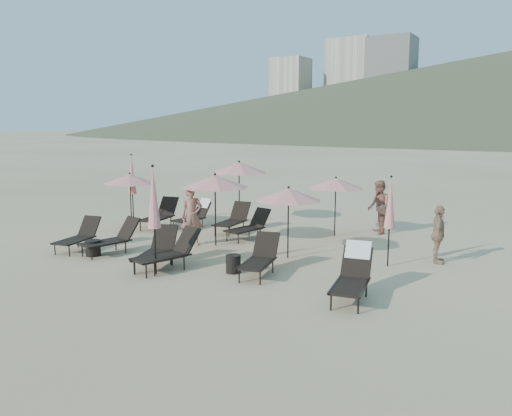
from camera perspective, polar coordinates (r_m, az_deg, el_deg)
The scene contains 25 objects.
ground at distance 13.43m, azimuth -5.56°, elevation -6.92°, with size 800.00×800.00×0.00m, color #D6BA8C.
hotel_skyline at distance 299.88m, azimuth 12.16°, elevation 12.93°, with size 109.00×82.00×55.00m.
lounger_0 at distance 16.22m, azimuth -19.59°, elevation -2.99°, with size 0.96×1.74×0.94m.
lounger_1 at distance 15.45m, azimuth -16.10°, elevation -3.29°, with size 1.02×1.86×1.01m.
lounger_2 at distance 13.36m, azimuth -9.93°, elevation -4.91°, with size 1.16×1.94×1.05m.
lounger_3 at distance 13.70m, azimuth -11.25°, elevation -4.66°, with size 1.24×1.90×1.02m.
lounger_4 at distance 12.72m, azimuth 0.44°, elevation -5.65°, with size 1.01×1.80×0.98m.
lounger_5 at distance 11.23m, azimuth 11.03°, elevation -7.39°, with size 1.00×1.92×1.14m.
lounger_6 at distance 19.00m, azimuth -10.91°, elevation -0.71°, with size 1.04×1.95×1.07m.
lounger_7 at distance 18.86m, azimuth -7.04°, elevation -0.72°, with size 0.78×1.70×1.02m.
lounger_8 at distance 17.87m, azimuth -2.63°, elevation -1.26°, with size 0.86×1.83×1.02m.
lounger_9 at distance 16.76m, azimuth -0.77°, elevation -2.02°, with size 0.96×1.78×0.97m.
umbrella_open_0 at distance 18.83m, azimuth -14.22°, elevation 3.24°, with size 1.95×1.95×2.09m.
umbrella_open_1 at distance 15.62m, azimuth -4.71°, elevation 3.04°, with size 2.15×2.15×2.32m.
umbrella_open_2 at distance 14.12m, azimuth 3.73°, elevation 1.55°, with size 1.94×1.94×2.08m.
umbrella_open_3 at distance 19.36m, azimuth -1.95°, elevation 4.62°, with size 2.28×2.28×2.46m.
umbrella_open_4 at distance 17.24m, azimuth 9.11°, elevation 2.80°, with size 1.92×1.92×2.07m.
umbrella_closed_0 at distance 12.73m, azimuth -11.63°, elevation 1.06°, with size 0.33×0.33×2.81m.
umbrella_closed_1 at distance 13.71m, azimuth 15.09°, elevation 0.50°, with size 0.29×0.29×2.47m.
umbrella_closed_2 at distance 19.84m, azimuth -14.00°, elevation 3.66°, with size 0.32×0.32×2.72m.
side_table_0 at distance 15.39m, azimuth -18.12°, elevation -4.36°, with size 0.43×0.43×0.46m, color black.
side_table_1 at distance 12.97m, azimuth -2.61°, elevation -6.39°, with size 0.39×0.39×0.47m, color black.
beachgoer_a at distance 15.88m, azimuth -7.36°, elevation -0.93°, with size 0.69×0.45×1.89m, color #9F6556.
beachgoer_b at distance 18.05m, azimuth 13.84°, elevation 0.10°, with size 0.92×0.72×1.89m, color #A56755.
beachgoer_c at distance 14.61m, azimuth 20.11°, elevation -2.86°, with size 0.95×0.39×1.61m, color tan.
Camera 1 is at (7.84, -10.24, 3.72)m, focal length 35.00 mm.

